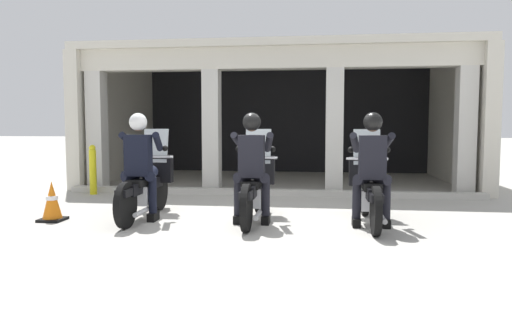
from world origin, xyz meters
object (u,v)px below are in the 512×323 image
object	(u,v)px
motorcycle_right	(369,188)
traffic_cone_flank	(52,201)
motorcycle_left	(147,184)
police_officer_center	(252,158)
bollard_kerbside	(93,170)
police_officer_right	(372,160)
motorcycle_center	(255,186)
police_officer_left	(139,157)

from	to	relation	value
motorcycle_right	traffic_cone_flank	world-z (taller)	motorcycle_right
motorcycle_left	motorcycle_right	world-z (taller)	same
motorcycle_left	police_officer_center	size ratio (longest dim) A/B	1.29
bollard_kerbside	police_officer_center	bearing A→B (deg)	-33.76
motorcycle_left	police_officer_right	world-z (taller)	police_officer_right
police_officer_center	traffic_cone_flank	world-z (taller)	police_officer_center
motorcycle_left	bollard_kerbside	xyz separation A→B (m)	(-1.91, 2.11, -0.00)
motorcycle_center	police_officer_center	bearing A→B (deg)	-104.47
police_officer_left	police_officer_center	distance (m)	1.67
motorcycle_center	motorcycle_right	xyz separation A→B (m)	(1.67, -0.01, 0.00)
police_officer_center	police_officer_left	bearing A→B (deg)	165.83
motorcycle_left	bollard_kerbside	bearing A→B (deg)	114.73
police_officer_right	bollard_kerbside	size ratio (longest dim) A/B	1.58
motorcycle_left	traffic_cone_flank	world-z (taller)	motorcycle_left
police_officer_center	motorcycle_center	bearing A→B (deg)	75.53
motorcycle_left	motorcycle_right	size ratio (longest dim) A/B	1.00
motorcycle_center	traffic_cone_flank	size ratio (longest dim) A/B	3.46
traffic_cone_flank	bollard_kerbside	size ratio (longest dim) A/B	0.59
motorcycle_left	police_officer_left	xyz separation A→B (m)	(-0.00, -0.28, 0.44)
police_officer_left	motorcycle_center	size ratio (longest dim) A/B	0.78
police_officer_center	motorcycle_right	distance (m)	1.75
motorcycle_left	motorcycle_center	distance (m)	1.67
police_officer_left	bollard_kerbside	distance (m)	3.10
police_officer_right	bollard_kerbside	bearing A→B (deg)	145.09
police_officer_right	police_officer_left	bearing A→B (deg)	169.52
motorcycle_left	motorcycle_center	xyz separation A→B (m)	(1.67, 0.00, 0.00)
motorcycle_right	motorcycle_center	bearing A→B (deg)	169.29
motorcycle_center	bollard_kerbside	world-z (taller)	motorcycle_center
police_officer_right	police_officer_center	bearing A→B (deg)	169.29
traffic_cone_flank	bollard_kerbside	bearing A→B (deg)	103.77
motorcycle_right	police_officer_right	xyz separation A→B (m)	(-0.00, -0.28, 0.44)
motorcycle_center	police_officer_right	world-z (taller)	police_officer_right
motorcycle_left	police_officer_right	xyz separation A→B (m)	(3.34, -0.29, 0.44)
motorcycle_left	police_officer_center	bearing A→B (deg)	-27.04
police_officer_right	bollard_kerbside	world-z (taller)	police_officer_right
motorcycle_left	motorcycle_right	bearing A→B (deg)	-17.62
police_officer_left	traffic_cone_flank	size ratio (longest dim) A/B	2.69
police_officer_right	traffic_cone_flank	xyz separation A→B (m)	(-4.62, -0.18, -0.65)
traffic_cone_flank	police_officer_center	bearing A→B (deg)	3.75
police_officer_left	traffic_cone_flank	bearing A→B (deg)	171.11
police_officer_left	police_officer_center	xyz separation A→B (m)	(1.67, 0.00, 0.00)
motorcycle_left	motorcycle_right	distance (m)	3.34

